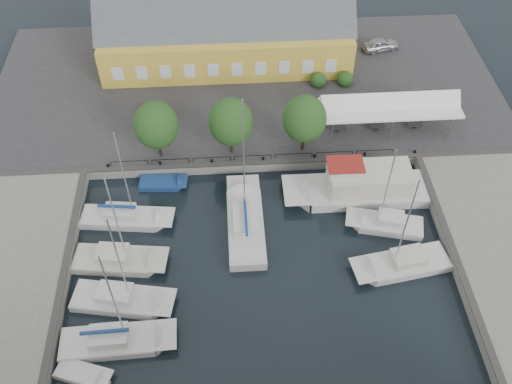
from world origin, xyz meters
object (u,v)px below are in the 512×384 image
(warehouse, at_px, (221,32))
(car_red, at_px, (154,116))
(tent_canopy, at_px, (390,108))
(center_sailboat, at_px, (246,224))
(west_boat_b, at_px, (118,261))
(car_silver, at_px, (381,44))
(launch_sw, at_px, (83,375))
(east_boat_b, at_px, (402,265))
(west_boat_d, at_px, (116,342))
(east_boat_a, at_px, (386,225))
(launch_nw, at_px, (163,184))
(trawler, at_px, (361,187))
(west_boat_c, at_px, (121,301))
(west_boat_a, at_px, (125,219))

(warehouse, relative_size, car_red, 6.60)
(tent_canopy, bearing_deg, center_sailboat, -143.28)
(tent_canopy, relative_size, west_boat_b, 1.27)
(car_silver, bearing_deg, launch_sw, 130.14)
(east_boat_b, xyz_separation_m, west_boat_d, (-23.53, -5.63, 0.01))
(tent_canopy, xyz_separation_m, west_boat_d, (-25.61, -22.15, -3.41))
(east_boat_a, xyz_separation_m, west_boat_d, (-23.09, -10.03, 0.01))
(west_boat_b, bearing_deg, tent_canopy, 29.12)
(tent_canopy, relative_size, launch_nw, 2.92)
(launch_sw, bearing_deg, trawler, 34.91)
(car_silver, height_order, west_boat_d, west_boat_d)
(launch_sw, bearing_deg, center_sailboat, 46.47)
(east_boat_a, bearing_deg, warehouse, 118.45)
(launch_nw, bearing_deg, center_sailboat, -36.42)
(east_boat_a, relative_size, west_boat_c, 0.89)
(car_red, height_order, west_boat_c, west_boat_c)
(tent_canopy, xyz_separation_m, center_sailboat, (-15.12, -11.28, -3.32))
(warehouse, height_order, east_boat_a, warehouse)
(center_sailboat, height_order, west_boat_d, center_sailboat)
(east_boat_a, relative_size, west_boat_b, 0.91)
(east_boat_a, xyz_separation_m, launch_nw, (-20.31, 6.54, -0.17))
(car_silver, xyz_separation_m, west_boat_a, (-28.36, -24.05, -1.48))
(west_boat_a, xyz_separation_m, west_boat_c, (0.43, -8.59, -0.01))
(car_silver, distance_m, car_red, 28.66)
(center_sailboat, relative_size, launch_sw, 3.15)
(car_silver, height_order, center_sailboat, center_sailboat)
(west_boat_b, height_order, west_boat_d, west_boat_d)
(west_boat_a, bearing_deg, tent_canopy, 20.88)
(car_silver, distance_m, west_boat_a, 37.21)
(west_boat_a, bearing_deg, west_boat_d, -88.32)
(car_silver, bearing_deg, tent_canopy, 158.45)
(warehouse, xyz_separation_m, west_boat_b, (-9.54, -28.42, -4.17))
(west_boat_c, bearing_deg, center_sailboat, 34.72)
(west_boat_a, bearing_deg, car_red, 80.57)
(east_boat_b, distance_m, west_boat_a, 24.79)
(east_boat_b, bearing_deg, trawler, 103.80)
(launch_nw, bearing_deg, car_red, 97.19)
(warehouse, bearing_deg, west_boat_c, -105.44)
(west_boat_d, bearing_deg, center_sailboat, 46.02)
(trawler, bearing_deg, car_silver, 73.64)
(car_red, distance_m, west_boat_b, 17.46)
(car_red, bearing_deg, tent_canopy, -32.98)
(trawler, relative_size, west_boat_d, 1.16)
(center_sailboat, bearing_deg, launch_nw, 143.58)
(car_red, relative_size, trawler, 0.32)
(west_boat_c, bearing_deg, tent_canopy, 35.92)
(trawler, distance_m, west_boat_b, 22.93)
(trawler, height_order, east_boat_b, east_boat_b)
(center_sailboat, bearing_deg, west_boat_c, -145.28)
(car_silver, bearing_deg, west_boat_c, 127.49)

